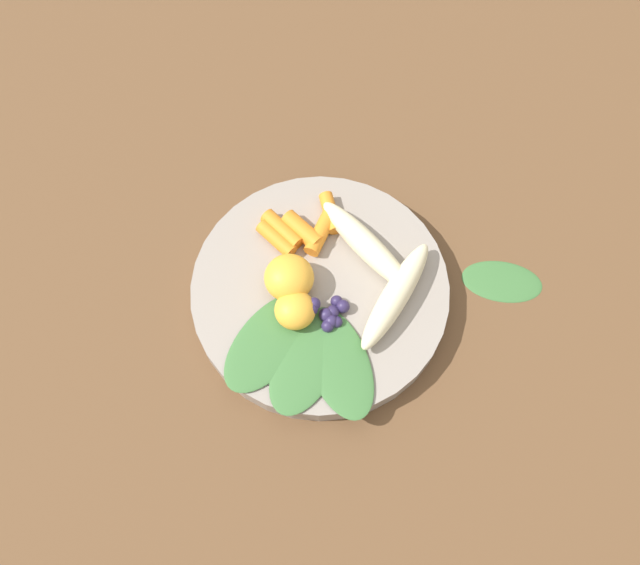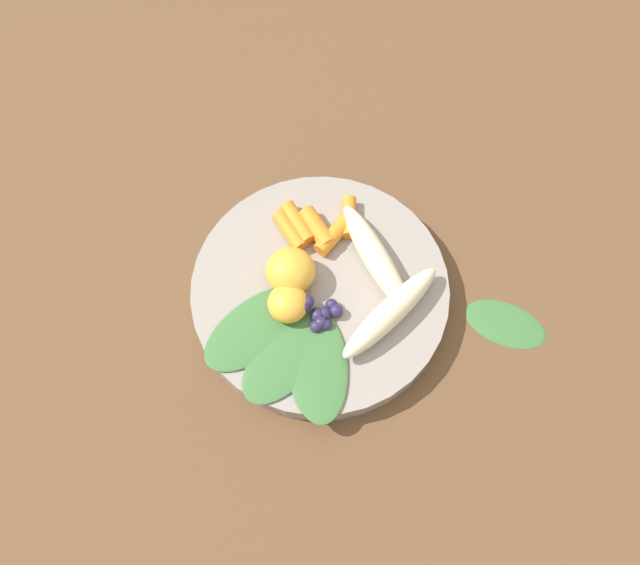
{
  "view_description": "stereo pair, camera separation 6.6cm",
  "coord_description": "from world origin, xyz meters",
  "px_view_note": "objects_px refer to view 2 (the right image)",
  "views": [
    {
      "loc": [
        -0.25,
        0.1,
        0.64
      ],
      "look_at": [
        0.0,
        0.0,
        0.04
      ],
      "focal_mm": 36.73,
      "sensor_mm": 36.0,
      "label": 1
    },
    {
      "loc": [
        -0.26,
        0.04,
        0.64
      ],
      "look_at": [
        0.0,
        0.0,
        0.04
      ],
      "focal_mm": 36.73,
      "sensor_mm": 36.0,
      "label": 2
    }
  ],
  "objects_px": {
    "orange_segment_near": "(288,303)",
    "kale_leaf_stray": "(506,323)",
    "banana_peeled_left": "(375,256)",
    "bowl": "(320,291)",
    "banana_peeled_right": "(390,312)"
  },
  "relations": [
    {
      "from": "orange_segment_near",
      "to": "kale_leaf_stray",
      "type": "relative_size",
      "value": 0.48
    },
    {
      "from": "orange_segment_near",
      "to": "kale_leaf_stray",
      "type": "bearing_deg",
      "value": -99.7
    },
    {
      "from": "banana_peeled_left",
      "to": "orange_segment_near",
      "type": "xyz_separation_m",
      "value": [
        -0.04,
        0.09,
        0.0
      ]
    },
    {
      "from": "banana_peeled_right",
      "to": "orange_segment_near",
      "type": "height_order",
      "value": "orange_segment_near"
    },
    {
      "from": "banana_peeled_right",
      "to": "orange_segment_near",
      "type": "xyz_separation_m",
      "value": [
        0.02,
        0.1,
        0.0
      ]
    },
    {
      "from": "banana_peeled_left",
      "to": "kale_leaf_stray",
      "type": "height_order",
      "value": "banana_peeled_left"
    },
    {
      "from": "bowl",
      "to": "banana_peeled_right",
      "type": "distance_m",
      "value": 0.08
    },
    {
      "from": "banana_peeled_left",
      "to": "kale_leaf_stray",
      "type": "bearing_deg",
      "value": -139.9
    },
    {
      "from": "bowl",
      "to": "orange_segment_near",
      "type": "relative_size",
      "value": 6.5
    },
    {
      "from": "orange_segment_near",
      "to": "kale_leaf_stray",
      "type": "distance_m",
      "value": 0.23
    },
    {
      "from": "banana_peeled_left",
      "to": "orange_segment_near",
      "type": "bearing_deg",
      "value": 94.54
    },
    {
      "from": "kale_leaf_stray",
      "to": "bowl",
      "type": "bearing_deg",
      "value": -166.39
    },
    {
      "from": "banana_peeled_left",
      "to": "orange_segment_near",
      "type": "distance_m",
      "value": 0.1
    },
    {
      "from": "orange_segment_near",
      "to": "bowl",
      "type": "bearing_deg",
      "value": -59.66
    },
    {
      "from": "bowl",
      "to": "banana_peeled_right",
      "type": "relative_size",
      "value": 2.01
    }
  ]
}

